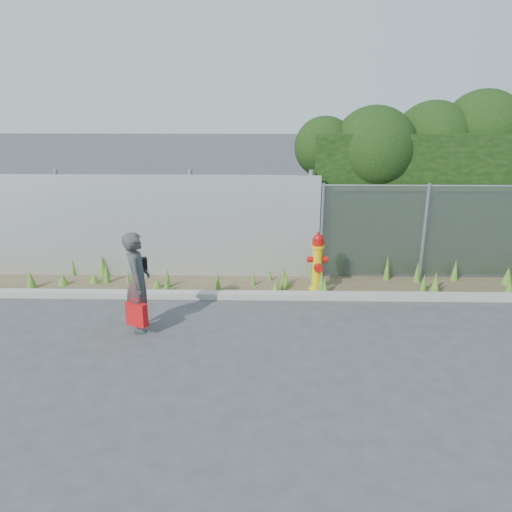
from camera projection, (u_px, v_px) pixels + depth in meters
The scene contains 10 objects.
ground at pixel (273, 343), 8.00m from camera, with size 80.00×80.00×0.00m, color #3D3D40.
curb at pixel (272, 295), 9.69m from camera, with size 16.00×0.22×0.12m, color #9A968B.
weed_strip at pixel (304, 280), 10.25m from camera, with size 16.00×1.27×0.55m.
corrugated_fence at pixel (119, 227), 10.56m from camera, with size 8.50×0.21×2.30m.
chainlink_fence at pixel (475, 232), 10.43m from camera, with size 6.50×0.07×2.05m.
hedge at pixel (462, 173), 11.11m from camera, with size 7.71×2.29×3.89m.
fire_hydrant at pixel (317, 263), 9.88m from camera, with size 0.41×0.37×1.22m.
woman at pixel (138, 282), 8.22m from camera, with size 0.62×0.41×1.70m, color #0E5A54.
red_tote_bag at pixel (137, 314), 8.13m from camera, with size 0.36×0.13×0.47m.
black_shoulder_bag at pixel (139, 264), 8.23m from camera, with size 0.26×0.11×0.19m.
Camera 1 is at (-0.13, -7.15, 3.86)m, focal length 35.00 mm.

